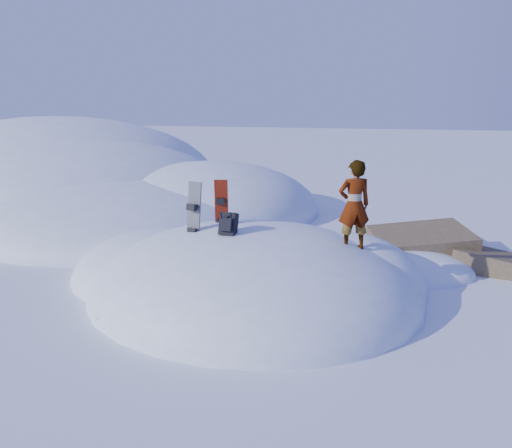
% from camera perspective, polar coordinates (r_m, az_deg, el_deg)
% --- Properties ---
extents(ground, '(120.00, 120.00, 0.00)m').
position_cam_1_polar(ground, '(10.65, -0.34, -8.16)').
color(ground, white).
rests_on(ground, ground).
extents(snow_mound, '(8.00, 6.00, 3.00)m').
position_cam_1_polar(snow_mound, '(10.90, -0.91, -7.61)').
color(snow_mound, white).
rests_on(snow_mound, ground).
extents(snow_ridge, '(21.50, 18.50, 6.40)m').
position_cam_1_polar(snow_ridge, '(23.60, -19.49, 3.53)').
color(snow_ridge, white).
rests_on(snow_ridge, ground).
extents(rock_outcrop, '(4.68, 4.41, 1.68)m').
position_cam_1_polar(rock_outcrop, '(13.26, 18.82, -4.30)').
color(rock_outcrop, brown).
rests_on(rock_outcrop, ground).
extents(snowboard_red, '(0.31, 0.24, 1.55)m').
position_cam_1_polar(snowboard_red, '(10.89, -3.97, 1.18)').
color(snowboard_red, red).
rests_on(snowboard_red, snow_mound).
extents(snowboard_dark, '(0.37, 0.32, 1.66)m').
position_cam_1_polar(snowboard_dark, '(10.29, -7.20, 0.27)').
color(snowboard_dark, black).
rests_on(snowboard_dark, snow_mound).
extents(backpack, '(0.35, 0.42, 0.54)m').
position_cam_1_polar(backpack, '(9.76, -3.21, -0.01)').
color(backpack, black).
rests_on(backpack, snow_mound).
extents(gear_pile, '(0.93, 0.73, 0.24)m').
position_cam_1_polar(gear_pile, '(9.81, -15.11, -9.96)').
color(gear_pile, black).
rests_on(gear_pile, ground).
extents(person, '(0.76, 0.64, 1.76)m').
position_cam_1_polar(person, '(9.87, 11.14, 2.13)').
color(person, slate).
rests_on(person, snow_mound).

